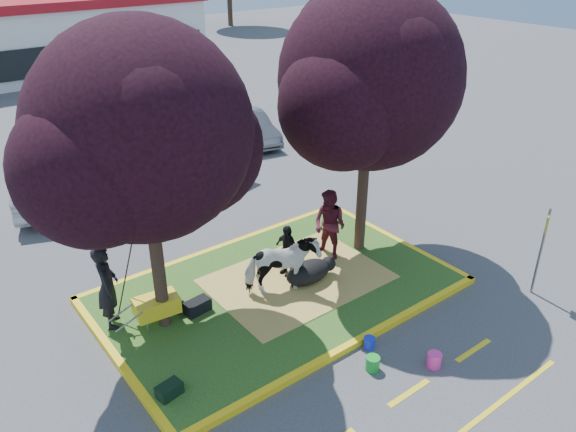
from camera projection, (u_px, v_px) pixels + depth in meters
ground at (278, 292)px, 13.66m from camera, size 90.00×90.00×0.00m
median_island at (278, 290)px, 13.62m from camera, size 8.00×5.00×0.15m
curb_near at (351, 345)px, 11.80m from camera, size 8.30×0.16×0.15m
curb_far at (222, 247)px, 15.45m from camera, size 8.30×0.16×0.15m
curb_left at (117, 360)px, 11.41m from camera, size 0.16×5.30×0.15m
curb_right at (394, 240)px, 15.83m from camera, size 0.16×5.30×0.15m
straw_bedding at (297, 279)px, 13.91m from camera, size 4.20×3.00×0.01m
tree_purple_left at (144, 142)px, 10.44m from camera, size 5.06×4.20×6.51m
tree_purple_right at (371, 87)px, 13.29m from camera, size 5.30×4.40×6.82m
fire_lane_stripe_b at (409, 393)px, 10.69m from camera, size 1.10×0.12×0.01m
fire_lane_stripe_c at (473, 350)px, 11.77m from camera, size 1.10×0.12×0.01m
retail_building at (26, 35)px, 33.50m from camera, size 20.40×8.40×4.40m
cow at (282, 266)px, 13.09m from camera, size 1.89×1.32×1.46m
calf at (308, 272)px, 13.70m from camera, size 1.37×0.96×0.54m
handler at (107, 286)px, 11.91m from camera, size 0.69×0.83×1.94m
visitor_a at (330, 225)px, 14.45m from camera, size 0.91×1.06×1.89m
visitor_b at (287, 250)px, 13.82m from camera, size 0.38×0.82×1.36m
wheelbarrow at (157, 306)px, 12.18m from camera, size 1.71×0.67×0.64m
gear_bag_dark at (198, 306)px, 12.66m from camera, size 0.62×0.38×0.30m
gear_bag_green at (169, 390)px, 10.39m from camera, size 0.51×0.36×0.25m
sign_post at (543, 243)px, 13.04m from camera, size 0.30×0.16×2.27m
bucket_green at (373, 363)px, 11.20m from camera, size 0.29×0.29×0.31m
bucket_pink at (434, 360)px, 11.28m from camera, size 0.30×0.30×0.32m
bucket_blue at (369, 343)px, 11.80m from camera, size 0.25×0.25×0.26m
car_silver at (46, 181)px, 17.86m from camera, size 3.01×4.68×1.46m
car_red at (137, 154)px, 20.10m from camera, size 3.02×5.45×1.44m
car_white at (191, 153)px, 20.34m from camera, size 2.88×4.74×1.28m
car_grey at (250, 127)px, 23.12m from camera, size 1.99×3.93×1.24m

